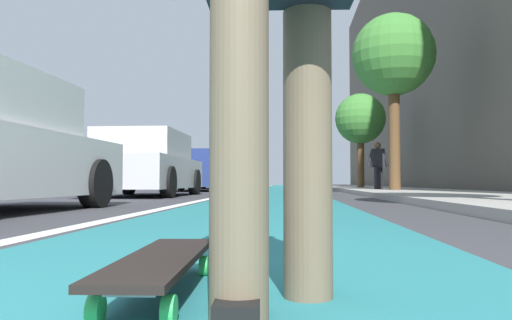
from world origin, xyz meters
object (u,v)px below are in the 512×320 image
(street_tree_far, at_px, (360,120))
(pedestrian_distant, at_px, (378,164))
(skateboard, at_px, (161,263))
(street_tree_mid, at_px, (393,57))
(parked_car_mid, at_px, (146,165))
(parked_car_far, at_px, (198,172))
(traffic_light, at_px, (244,126))
(parked_car_end, at_px, (217,174))

(street_tree_far, bearing_deg, pedestrian_distant, 177.77)
(skateboard, bearing_deg, street_tree_far, -9.85)
(pedestrian_distant, bearing_deg, street_tree_mid, -172.47)
(parked_car_mid, relative_size, street_tree_far, 1.11)
(pedestrian_distant, bearing_deg, parked_car_far, 67.68)
(street_tree_mid, relative_size, pedestrian_distant, 3.24)
(parked_car_mid, distance_m, parked_car_far, 6.62)
(traffic_light, bearing_deg, pedestrian_distant, -142.77)
(parked_car_mid, relative_size, street_tree_mid, 0.87)
(traffic_light, bearing_deg, parked_car_end, 34.80)
(street_tree_mid, height_order, pedestrian_distant, street_tree_mid)
(parked_car_end, bearing_deg, street_tree_far, -117.39)
(skateboard, xyz_separation_m, street_tree_mid, (12.53, -3.30, 3.74))
(parked_car_far, height_order, parked_car_end, parked_car_far)
(skateboard, xyz_separation_m, pedestrian_distant, (14.01, -3.11, 0.80))
(skateboard, bearing_deg, parked_car_far, 10.15)
(parked_car_end, height_order, street_tree_far, street_tree_far)
(parked_car_mid, bearing_deg, parked_car_far, 0.00)
(parked_car_end, distance_m, street_tree_mid, 12.12)
(parked_car_end, xyz_separation_m, traffic_light, (-2.17, -1.51, 2.09))
(street_tree_mid, bearing_deg, pedestrian_distant, 7.53)
(skateboard, distance_m, street_tree_mid, 13.48)
(street_tree_far, height_order, pedestrian_distant, street_tree_far)
(skateboard, relative_size, street_tree_far, 0.21)
(parked_car_mid, bearing_deg, pedestrian_distant, -55.73)
(parked_car_mid, xyz_separation_m, street_tree_mid, (2.65, -6.26, 3.12))
(parked_car_end, bearing_deg, parked_car_far, -178.73)
(skateboard, xyz_separation_m, street_tree_far, (19.03, -3.30, 2.80))
(parked_car_mid, bearing_deg, parked_car_end, 0.59)
(traffic_light, xyz_separation_m, street_tree_mid, (-7.64, -4.88, 1.05))
(parked_car_far, relative_size, street_tree_mid, 0.92)
(skateboard, bearing_deg, parked_car_end, 7.86)
(traffic_light, bearing_deg, parked_car_far, 159.37)
(parked_car_far, height_order, traffic_light, traffic_light)
(parked_car_end, height_order, pedestrian_distant, pedestrian_distant)
(street_tree_mid, height_order, street_tree_far, street_tree_mid)
(parked_car_end, height_order, street_tree_mid, street_tree_mid)
(parked_car_far, bearing_deg, pedestrian_distant, -112.32)
(pedestrian_distant, bearing_deg, traffic_light, 37.23)
(parked_car_mid, height_order, traffic_light, traffic_light)
(parked_car_end, xyz_separation_m, street_tree_mid, (-9.81, -6.39, 3.14))
(parked_car_mid, relative_size, traffic_light, 1.10)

